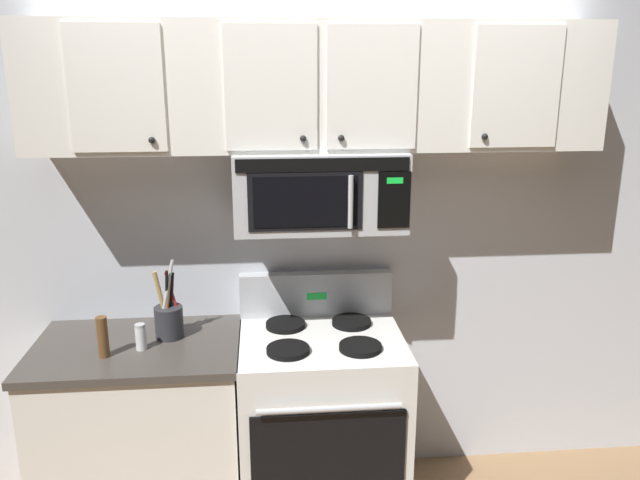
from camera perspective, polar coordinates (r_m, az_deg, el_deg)
back_wall at (r=3.15m, az=-0.50°, el=1.47°), size 5.20×0.10×2.70m
stove_range at (r=3.16m, az=0.11°, el=-15.91°), size 0.76×0.69×1.12m
over_range_microwave at (r=2.86m, az=-0.10°, el=4.62°), size 0.76×0.43×0.35m
upper_cabinets at (r=2.84m, az=-0.16°, el=13.68°), size 2.50×0.36×0.55m
counter_segment at (r=3.22m, az=-15.60°, el=-16.28°), size 0.93×0.65×0.90m
utensil_crock_charcoal at (r=3.01m, az=-13.49°, el=-6.85°), size 0.13×0.13×0.37m
salt_shaker at (r=2.93m, az=-15.87°, el=-8.40°), size 0.05×0.05×0.12m
pepper_mill at (r=2.89m, az=-19.00°, el=-8.27°), size 0.05×0.05×0.18m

